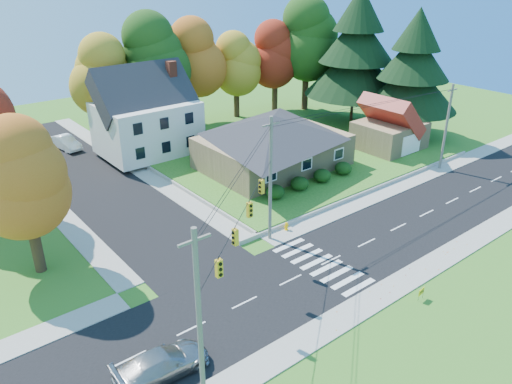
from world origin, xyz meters
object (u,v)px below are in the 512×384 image
white_car (66,143)px  fire_hydrant (286,227)px  ranch_house (273,140)px  silver_sedan (162,364)px

white_car → fire_hydrant: size_ratio=6.16×
ranch_house → fire_hydrant: size_ratio=18.96×
silver_sedan → white_car: 39.04m
white_car → ranch_house: bearing=-62.3°
white_car → fire_hydrant: (7.03, -30.56, -0.43)m
ranch_house → white_car: 24.84m
fire_hydrant → ranch_house: bearing=54.5°
ranch_house → white_car: size_ratio=3.08×
white_car → fire_hydrant: 31.36m
ranch_house → fire_hydrant: 13.37m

